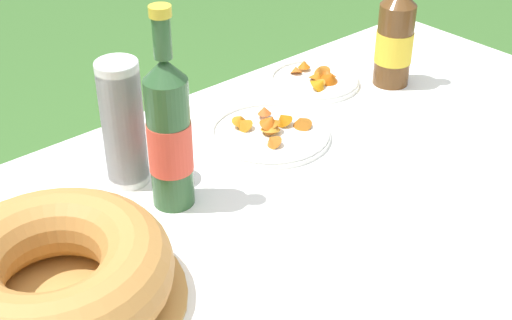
{
  "coord_description": "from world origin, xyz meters",
  "views": [
    {
      "loc": [
        -0.59,
        -0.62,
        1.38
      ],
      "look_at": [
        0.07,
        0.15,
        0.73
      ],
      "focal_mm": 50.0,
      "sensor_mm": 36.0,
      "label": 1
    }
  ],
  "objects_px": {
    "cup_stack": "(123,124)",
    "cider_bottle_green": "(169,133)",
    "bundt_cake": "(53,274)",
    "snack_plate_right": "(270,131)",
    "snack_plate_left": "(315,79)",
    "cider_bottle_amber": "(395,37)"
  },
  "relations": [
    {
      "from": "cup_stack",
      "to": "cider_bottle_green",
      "type": "xyz_separation_m",
      "value": [
        0.02,
        -0.1,
        0.02
      ]
    },
    {
      "from": "bundt_cake",
      "to": "snack_plate_right",
      "type": "bearing_deg",
      "value": 15.72
    },
    {
      "from": "cider_bottle_green",
      "to": "snack_plate_right",
      "type": "bearing_deg",
      "value": 11.54
    },
    {
      "from": "bundt_cake",
      "to": "cider_bottle_green",
      "type": "bearing_deg",
      "value": 19.75
    },
    {
      "from": "cider_bottle_green",
      "to": "snack_plate_left",
      "type": "height_order",
      "value": "cider_bottle_green"
    },
    {
      "from": "cup_stack",
      "to": "cider_bottle_green",
      "type": "distance_m",
      "value": 0.11
    },
    {
      "from": "bundt_cake",
      "to": "cider_bottle_green",
      "type": "xyz_separation_m",
      "value": [
        0.26,
        0.09,
        0.08
      ]
    },
    {
      "from": "cup_stack",
      "to": "cider_bottle_amber",
      "type": "relative_size",
      "value": 0.77
    },
    {
      "from": "cider_bottle_amber",
      "to": "snack_plate_left",
      "type": "height_order",
      "value": "cider_bottle_amber"
    },
    {
      "from": "cider_bottle_amber",
      "to": "cider_bottle_green",
      "type": "bearing_deg",
      "value": -174.84
    },
    {
      "from": "cup_stack",
      "to": "snack_plate_right",
      "type": "bearing_deg",
      "value": -9.81
    },
    {
      "from": "cider_bottle_green",
      "to": "cider_bottle_amber",
      "type": "xyz_separation_m",
      "value": [
        0.62,
        0.06,
        -0.02
      ]
    },
    {
      "from": "snack_plate_left",
      "to": "bundt_cake",
      "type": "bearing_deg",
      "value": -161.39
    },
    {
      "from": "cider_bottle_amber",
      "to": "cup_stack",
      "type": "bearing_deg",
      "value": 175.8
    },
    {
      "from": "cup_stack",
      "to": "cider_bottle_green",
      "type": "relative_size",
      "value": 0.66
    },
    {
      "from": "bundt_cake",
      "to": "cup_stack",
      "type": "distance_m",
      "value": 0.32
    },
    {
      "from": "bundt_cake",
      "to": "cup_stack",
      "type": "height_order",
      "value": "cup_stack"
    },
    {
      "from": "cup_stack",
      "to": "cider_bottle_amber",
      "type": "bearing_deg",
      "value": -4.2
    },
    {
      "from": "cider_bottle_green",
      "to": "cider_bottle_amber",
      "type": "distance_m",
      "value": 0.63
    },
    {
      "from": "bundt_cake",
      "to": "cider_bottle_amber",
      "type": "height_order",
      "value": "cider_bottle_amber"
    },
    {
      "from": "bundt_cake",
      "to": "snack_plate_right",
      "type": "xyz_separation_m",
      "value": [
        0.53,
        0.15,
        -0.04
      ]
    },
    {
      "from": "cider_bottle_green",
      "to": "cider_bottle_amber",
      "type": "bearing_deg",
      "value": 5.16
    }
  ]
}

